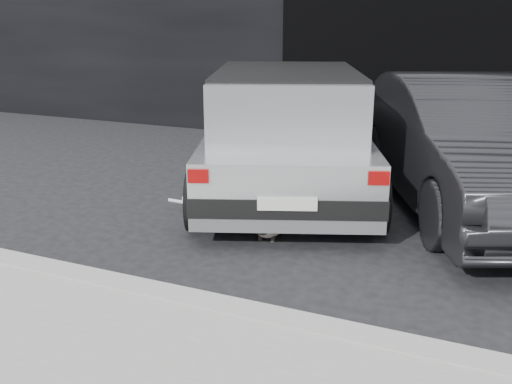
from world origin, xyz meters
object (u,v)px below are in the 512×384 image
at_px(silver_hatchback, 286,126).
at_px(cat_white, 206,200).
at_px(second_car, 467,144).
at_px(cat_siamese, 270,226).

xyz_separation_m(silver_hatchback, cat_white, (-0.50, -1.22, -0.68)).
xyz_separation_m(silver_hatchback, second_car, (2.15, 0.30, -0.09)).
height_order(second_car, cat_white, second_car).
distance_m(second_car, cat_white, 3.11).
xyz_separation_m(second_car, cat_siamese, (-1.72, -1.87, -0.64)).
height_order(silver_hatchback, cat_siamese, silver_hatchback).
relative_size(second_car, cat_siamese, 5.76).
bearing_deg(cat_siamese, cat_white, -22.93).
relative_size(silver_hatchback, cat_siamese, 5.79).
height_order(cat_siamese, cat_white, cat_white).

